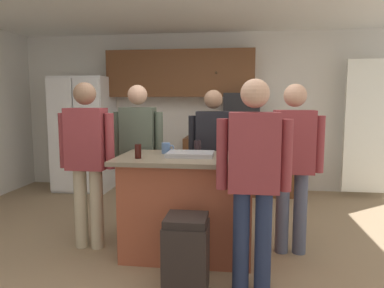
{
  "coord_description": "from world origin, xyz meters",
  "views": [
    {
      "loc": [
        0.57,
        -3.3,
        1.5
      ],
      "look_at": [
        0.09,
        0.35,
        1.05
      ],
      "focal_mm": 33.67,
      "sensor_mm": 36.0,
      "label": 1
    }
  ],
  "objects_px": {
    "person_guest_right": "(293,158)",
    "kitchen_island": "(188,205)",
    "microwave_over_range": "(241,103)",
    "glass_pilsner": "(138,151)",
    "person_elder_center": "(213,150)",
    "glass_dark_ale": "(242,148)",
    "mug_blue_stoneware": "(166,148)",
    "glass_short_whisky": "(198,147)",
    "person_guest_left": "(138,148)",
    "refrigerator": "(84,134)",
    "trash_bin": "(186,254)",
    "person_host_foreground": "(253,172)",
    "person_guest_by_door": "(87,154)",
    "serving_tray": "(191,154)"
  },
  "relations": [
    {
      "from": "person_elder_center",
      "to": "person_guest_by_door",
      "type": "height_order",
      "value": "person_guest_by_door"
    },
    {
      "from": "glass_pilsner",
      "to": "trash_bin",
      "type": "distance_m",
      "value": 1.04
    },
    {
      "from": "person_guest_by_door",
      "to": "person_guest_right",
      "type": "bearing_deg",
      "value": 5.09
    },
    {
      "from": "microwave_over_range",
      "to": "glass_short_whisky",
      "type": "relative_size",
      "value": 4.25
    },
    {
      "from": "microwave_over_range",
      "to": "trash_bin",
      "type": "height_order",
      "value": "microwave_over_range"
    },
    {
      "from": "microwave_over_range",
      "to": "kitchen_island",
      "type": "xyz_separation_m",
      "value": [
        -0.51,
        -2.45,
        -0.96
      ]
    },
    {
      "from": "kitchen_island",
      "to": "person_guest_right",
      "type": "distance_m",
      "value": 1.11
    },
    {
      "from": "kitchen_island",
      "to": "person_guest_right",
      "type": "xyz_separation_m",
      "value": [
        1.0,
        0.16,
        0.46
      ]
    },
    {
      "from": "person_guest_left",
      "to": "serving_tray",
      "type": "relative_size",
      "value": 3.79
    },
    {
      "from": "serving_tray",
      "to": "person_host_foreground",
      "type": "bearing_deg",
      "value": -47.92
    },
    {
      "from": "refrigerator",
      "to": "microwave_over_range",
      "type": "bearing_deg",
      "value": 2.6
    },
    {
      "from": "trash_bin",
      "to": "kitchen_island",
      "type": "bearing_deg",
      "value": 97.08
    },
    {
      "from": "person_guest_by_door",
      "to": "glass_pilsner",
      "type": "bearing_deg",
      "value": -16.89
    },
    {
      "from": "serving_tray",
      "to": "person_elder_center",
      "type": "bearing_deg",
      "value": 77.63
    },
    {
      "from": "person_elder_center",
      "to": "mug_blue_stoneware",
      "type": "relative_size",
      "value": 12.6
    },
    {
      "from": "person_guest_right",
      "to": "refrigerator",
      "type": "bearing_deg",
      "value": -44.06
    },
    {
      "from": "kitchen_island",
      "to": "glass_dark_ale",
      "type": "bearing_deg",
      "value": 14.01
    },
    {
      "from": "refrigerator",
      "to": "person_host_foreground",
      "type": "bearing_deg",
      "value": -47.67
    },
    {
      "from": "person_host_foreground",
      "to": "person_guest_by_door",
      "type": "distance_m",
      "value": 1.74
    },
    {
      "from": "refrigerator",
      "to": "person_guest_by_door",
      "type": "relative_size",
      "value": 1.12
    },
    {
      "from": "person_guest_left",
      "to": "glass_short_whisky",
      "type": "relative_size",
      "value": 12.66
    },
    {
      "from": "refrigerator",
      "to": "glass_pilsner",
      "type": "xyz_separation_m",
      "value": [
        1.65,
        -2.5,
        0.1
      ]
    },
    {
      "from": "kitchen_island",
      "to": "person_guest_left",
      "type": "relative_size",
      "value": 0.8
    },
    {
      "from": "microwave_over_range",
      "to": "person_host_foreground",
      "type": "height_order",
      "value": "person_host_foreground"
    },
    {
      "from": "person_guest_right",
      "to": "trash_bin",
      "type": "bearing_deg",
      "value": 33.94
    },
    {
      "from": "person_guest_by_door",
      "to": "glass_dark_ale",
      "type": "bearing_deg",
      "value": 5.16
    },
    {
      "from": "person_elder_center",
      "to": "glass_short_whisky",
      "type": "bearing_deg",
      "value": 0.75
    },
    {
      "from": "microwave_over_range",
      "to": "kitchen_island",
      "type": "height_order",
      "value": "microwave_over_range"
    },
    {
      "from": "glass_pilsner",
      "to": "serving_tray",
      "type": "relative_size",
      "value": 0.3
    },
    {
      "from": "person_guest_right",
      "to": "kitchen_island",
      "type": "bearing_deg",
      "value": -0.0
    },
    {
      "from": "glass_short_whisky",
      "to": "mug_blue_stoneware",
      "type": "bearing_deg",
      "value": -168.07
    },
    {
      "from": "kitchen_island",
      "to": "serving_tray",
      "type": "bearing_deg",
      "value": 31.16
    },
    {
      "from": "person_elder_center",
      "to": "trash_bin",
      "type": "bearing_deg",
      "value": 9.93
    },
    {
      "from": "person_elder_center",
      "to": "glass_dark_ale",
      "type": "height_order",
      "value": "person_elder_center"
    },
    {
      "from": "microwave_over_range",
      "to": "glass_pilsner",
      "type": "height_order",
      "value": "microwave_over_range"
    },
    {
      "from": "person_elder_center",
      "to": "person_guest_by_door",
      "type": "xyz_separation_m",
      "value": [
        -1.21,
        -0.73,
        0.04
      ]
    },
    {
      "from": "person_elder_center",
      "to": "glass_pilsner",
      "type": "distance_m",
      "value": 1.11
    },
    {
      "from": "person_elder_center",
      "to": "mug_blue_stoneware",
      "type": "distance_m",
      "value": 0.73
    },
    {
      "from": "person_elder_center",
      "to": "glass_pilsner",
      "type": "height_order",
      "value": "person_elder_center"
    },
    {
      "from": "glass_dark_ale",
      "to": "glass_short_whisky",
      "type": "height_order",
      "value": "glass_dark_ale"
    },
    {
      "from": "person_guest_left",
      "to": "glass_dark_ale",
      "type": "height_order",
      "value": "person_guest_left"
    },
    {
      "from": "person_guest_by_door",
      "to": "serving_tray",
      "type": "distance_m",
      "value": 1.04
    },
    {
      "from": "person_host_foreground",
      "to": "glass_pilsner",
      "type": "relative_size",
      "value": 12.43
    },
    {
      "from": "person_elder_center",
      "to": "mug_blue_stoneware",
      "type": "height_order",
      "value": "person_elder_center"
    },
    {
      "from": "kitchen_island",
      "to": "person_host_foreground",
      "type": "height_order",
      "value": "person_host_foreground"
    },
    {
      "from": "person_guest_left",
      "to": "person_guest_by_door",
      "type": "relative_size",
      "value": 1.0
    },
    {
      "from": "person_host_foreground",
      "to": "person_guest_right",
      "type": "xyz_separation_m",
      "value": [
        0.4,
        0.78,
        -0.0
      ]
    },
    {
      "from": "microwave_over_range",
      "to": "glass_pilsner",
      "type": "relative_size",
      "value": 4.19
    },
    {
      "from": "refrigerator",
      "to": "glass_pilsner",
      "type": "distance_m",
      "value": 3.0
    },
    {
      "from": "person_elder_center",
      "to": "glass_short_whisky",
      "type": "relative_size",
      "value": 12.26
    }
  ]
}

